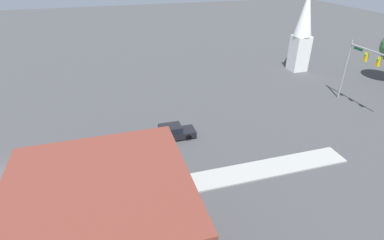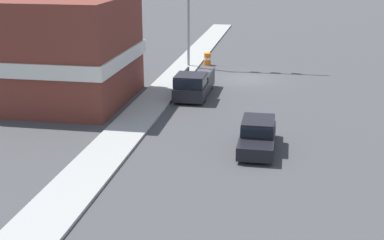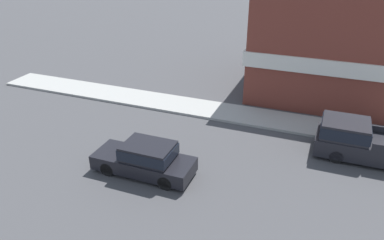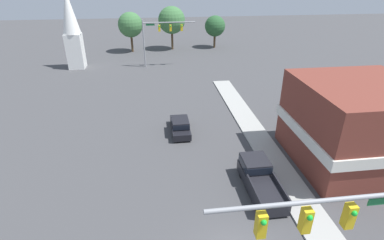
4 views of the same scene
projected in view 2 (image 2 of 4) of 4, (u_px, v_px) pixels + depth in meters
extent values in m
plane|color=#424244|center=(247.00, 79.00, 42.36)|extent=(200.00, 200.00, 0.00)
cube|color=#9E9E99|center=(177.00, 75.00, 43.30)|extent=(2.40, 60.00, 0.14)
cylinder|color=gray|center=(188.00, 22.00, 45.46)|extent=(0.22, 0.22, 7.81)
cylinder|color=black|center=(271.00, 154.00, 26.01)|extent=(0.22, 0.66, 0.66)
cylinder|color=black|center=(240.00, 152.00, 26.27)|extent=(0.22, 0.66, 0.66)
cylinder|color=black|center=(273.00, 135.00, 28.69)|extent=(0.22, 0.66, 0.66)
cylinder|color=black|center=(245.00, 133.00, 28.95)|extent=(0.22, 0.66, 0.66)
cube|color=black|center=(257.00, 140.00, 27.43)|extent=(1.76, 4.63, 0.66)
cube|color=black|center=(258.00, 126.00, 27.48)|extent=(1.62, 2.22, 0.70)
cube|color=black|center=(258.00, 126.00, 27.48)|extent=(1.64, 2.31, 0.49)
cylinder|color=black|center=(204.00, 98.00, 35.82)|extent=(0.22, 0.66, 0.66)
cylinder|color=black|center=(177.00, 96.00, 36.13)|extent=(0.22, 0.66, 0.66)
cylinder|color=black|center=(211.00, 85.00, 39.15)|extent=(0.22, 0.66, 0.66)
cylinder|color=black|center=(186.00, 84.00, 39.46)|extent=(0.22, 0.66, 0.66)
cube|color=black|center=(195.00, 87.00, 37.56)|extent=(2.06, 5.72, 0.85)
cube|color=black|center=(191.00, 80.00, 35.83)|extent=(1.96, 2.18, 0.80)
cube|color=black|center=(191.00, 80.00, 35.83)|extent=(1.98, 2.26, 0.56)
cube|color=black|center=(211.00, 75.00, 38.37)|extent=(0.12, 3.25, 0.35)
cube|color=black|center=(184.00, 74.00, 38.69)|extent=(0.12, 3.25, 0.35)
cylinder|color=orange|center=(207.00, 59.00, 47.19)|extent=(0.61, 0.61, 1.07)
cylinder|color=white|center=(207.00, 58.00, 47.18)|extent=(0.63, 0.63, 0.19)
cube|color=brown|center=(57.00, 50.00, 35.36)|extent=(9.27, 9.32, 6.93)
cube|color=silver|center=(57.00, 56.00, 35.48)|extent=(9.57, 9.62, 0.90)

